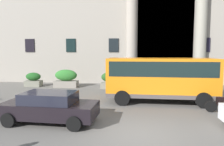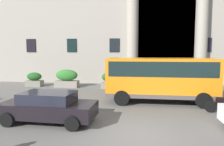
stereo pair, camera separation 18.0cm
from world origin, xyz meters
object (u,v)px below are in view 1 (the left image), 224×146
hedge_planter_west (187,83)px  hedge_planter_entrance_right (113,80)px  hedge_planter_entrance_left (66,79)px  motorcycle_near_kerb (224,104)px  parked_coupe_end (50,107)px  hedge_planter_far_west (33,80)px  orange_minibus (160,76)px

hedge_planter_west → hedge_planter_entrance_right: bearing=-179.6°
hedge_planter_entrance_left → motorcycle_near_kerb: (10.77, -7.05, -0.31)m
parked_coupe_end → hedge_planter_entrance_left: bearing=106.8°
hedge_planter_entrance_left → hedge_planter_entrance_right: bearing=-3.5°
hedge_planter_far_west → hedge_planter_west: (13.64, -0.34, -0.03)m
parked_coupe_end → motorcycle_near_kerb: 8.81m
hedge_planter_west → parked_coupe_end: parked_coupe_end is taller
motorcycle_near_kerb → hedge_planter_entrance_right: bearing=141.0°
hedge_planter_entrance_right → motorcycle_near_kerb: 9.42m
orange_minibus → hedge_planter_west: bearing=60.8°
hedge_planter_entrance_left → parked_coupe_end: size_ratio=0.48×
hedge_planter_entrance_right → hedge_planter_entrance_left: 4.26m
hedge_planter_entrance_left → parked_coupe_end: bearing=-76.4°
hedge_planter_entrance_right → motorcycle_near_kerb: size_ratio=1.05×
hedge_planter_west → hedge_planter_entrance_left: bearing=178.8°
hedge_planter_entrance_left → hedge_planter_far_west: bearing=177.8°
hedge_planter_entrance_right → hedge_planter_entrance_left: (-4.25, 0.26, 0.06)m
orange_minibus → hedge_planter_entrance_left: size_ratio=3.20×
hedge_planter_far_west → hedge_planter_entrance_right: bearing=-2.9°
hedge_planter_west → hedge_planter_entrance_left: hedge_planter_entrance_left is taller
hedge_planter_west → parked_coupe_end: size_ratio=0.37×
orange_minibus → parked_coupe_end: bearing=-138.7°
hedge_planter_far_west → hedge_planter_entrance_left: (3.13, -0.12, 0.15)m
hedge_planter_entrance_left → hedge_planter_west: bearing=-1.2°
hedge_planter_entrance_left → motorcycle_near_kerb: size_ratio=1.05×
orange_minibus → hedge_planter_far_west: size_ratio=4.60×
hedge_planter_entrance_right → orange_minibus: bearing=-52.9°
motorcycle_near_kerb → hedge_planter_west: bearing=99.4°
hedge_planter_entrance_right → parked_coupe_end: (-1.97, -9.13, 0.00)m
hedge_planter_far_west → parked_coupe_end: (5.41, -9.51, 0.10)m
hedge_planter_far_west → hedge_planter_entrance_left: hedge_planter_entrance_left is taller
orange_minibus → hedge_planter_far_west: (-10.86, 4.99, -1.04)m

